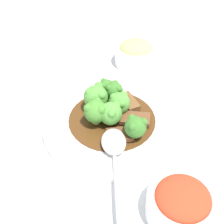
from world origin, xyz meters
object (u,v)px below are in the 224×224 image
(broccoli_floret_4, at_px, (135,127))
(beef_strip_0, at_px, (135,119))
(main_plate, at_px, (112,121))
(beef_strip_2, at_px, (129,102))
(broccoli_floret_0, at_px, (97,96))
(broccoli_floret_1, at_px, (106,87))
(serving_spoon, at_px, (114,147))
(broccoli_floret_2, at_px, (111,113))
(broccoli_floret_5, at_px, (120,103))
(broccoli_floret_6, at_px, (114,90))
(broccoli_floret_3, at_px, (96,111))
(sauce_dish, at_px, (8,143))
(side_bowl_appetizer, at_px, (136,53))
(beef_strip_1, at_px, (119,135))
(side_bowl_kimchi, at_px, (181,203))

(broccoli_floret_4, bearing_deg, beef_strip_0, 127.65)
(main_plate, xyz_separation_m, beef_strip_2, (0.00, 0.05, 0.02))
(broccoli_floret_0, relative_size, broccoli_floret_1, 1.33)
(serving_spoon, bearing_deg, broccoli_floret_2, 136.34)
(serving_spoon, bearing_deg, broccoli_floret_5, 123.76)
(broccoli_floret_0, xyz_separation_m, serving_spoon, (0.10, -0.07, -0.02))
(beef_strip_2, distance_m, broccoli_floret_6, 0.04)
(broccoli_floret_2, xyz_separation_m, broccoli_floret_5, (-0.01, 0.04, -0.00))
(broccoli_floret_3, distance_m, broccoli_floret_6, 0.08)
(broccoli_floret_0, bearing_deg, sauce_dish, -111.34)
(beef_strip_0, bearing_deg, serving_spoon, -77.60)
(beef_strip_2, distance_m, serving_spoon, 0.13)
(broccoli_floret_6, relative_size, side_bowl_appetizer, 0.45)
(beef_strip_1, relative_size, broccoli_floret_3, 1.13)
(broccoli_floret_4, height_order, side_bowl_kimchi, broccoli_floret_4)
(main_plate, height_order, broccoli_floret_0, broccoli_floret_0)
(beef_strip_2, relative_size, sauce_dish, 0.83)
(broccoli_floret_1, height_order, sauce_dish, broccoli_floret_1)
(beef_strip_1, xyz_separation_m, sauce_dish, (-0.16, -0.14, -0.02))
(broccoli_floret_4, height_order, side_bowl_appetizer, broccoli_floret_4)
(main_plate, relative_size, side_bowl_kimchi, 2.65)
(broccoli_floret_0, xyz_separation_m, broccoli_floret_1, (-0.01, 0.04, -0.01))
(main_plate, distance_m, broccoli_floret_1, 0.08)
(broccoli_floret_3, distance_m, broccoli_floret_5, 0.06)
(broccoli_floret_1, distance_m, sauce_dish, 0.23)
(serving_spoon, bearing_deg, side_bowl_appetizer, 120.68)
(broccoli_floret_6, distance_m, side_bowl_appetizer, 0.18)
(main_plate, height_order, beef_strip_1, beef_strip_1)
(beef_strip_0, bearing_deg, broccoli_floret_4, -52.35)
(broccoli_floret_4, distance_m, side_bowl_kimchi, 0.16)
(broccoli_floret_1, bearing_deg, side_bowl_kimchi, -25.41)
(broccoli_floret_2, height_order, broccoli_floret_4, broccoli_floret_2)
(main_plate, xyz_separation_m, broccoli_floret_4, (0.07, -0.01, 0.03))
(serving_spoon, xyz_separation_m, sauce_dish, (-0.17, -0.11, -0.02))
(broccoli_floret_2, xyz_separation_m, broccoli_floret_6, (-0.04, 0.06, 0.00))
(serving_spoon, distance_m, sauce_dish, 0.21)
(beef_strip_2, distance_m, sauce_dish, 0.26)
(sauce_dish, bearing_deg, broccoli_floret_1, 74.92)
(broccoli_floret_0, distance_m, serving_spoon, 0.12)
(beef_strip_0, relative_size, side_bowl_kimchi, 0.64)
(sauce_dish, bearing_deg, broccoli_floret_3, 55.45)
(beef_strip_1, distance_m, beef_strip_2, 0.10)
(beef_strip_1, height_order, broccoli_floret_5, broccoli_floret_5)
(main_plate, distance_m, beef_strip_0, 0.05)
(broccoli_floret_0, bearing_deg, broccoli_floret_3, -50.47)
(side_bowl_kimchi, distance_m, sauce_dish, 0.34)
(broccoli_floret_3, xyz_separation_m, broccoli_floret_6, (-0.02, 0.07, -0.00))
(beef_strip_0, relative_size, beef_strip_2, 1.12)
(broccoli_floret_6, height_order, side_bowl_appetizer, broccoli_floret_6)
(beef_strip_0, relative_size, broccoli_floret_4, 1.53)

